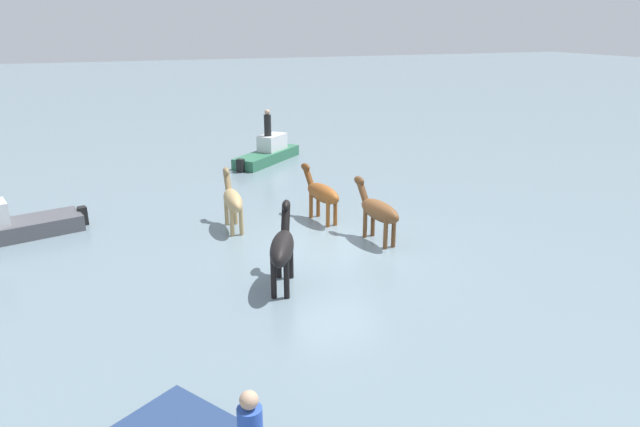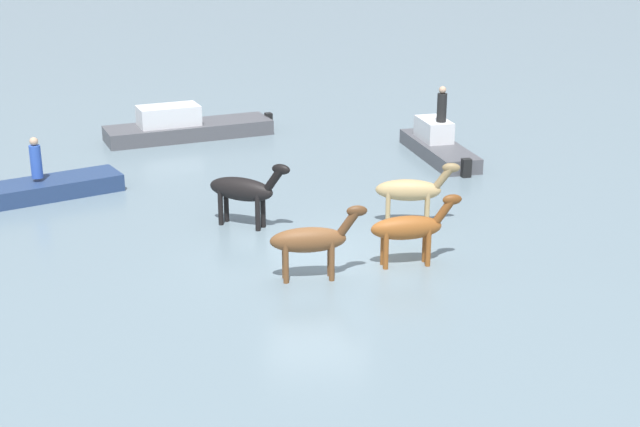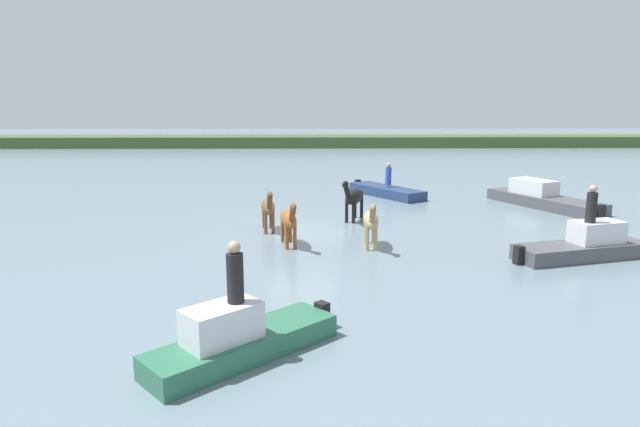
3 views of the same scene
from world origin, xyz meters
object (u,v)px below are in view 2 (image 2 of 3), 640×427
object	(u,v)px
horse_mid_herd	(244,190)
person_spotter_bow	(36,159)
horse_gray_outer	(312,240)
horse_chestnut_trailing	(410,228)
boat_skiff_near	(438,148)
boat_tender_starboard	(36,193)
boat_motor_center	(185,129)
horse_dun_straggler	(411,190)
person_watcher_seated	(442,105)

from	to	relation	value
horse_mid_herd	person_spotter_bow	xyz separation A→B (m)	(2.34, 6.16, 0.14)
horse_gray_outer	horse_chestnut_trailing	size ratio (longest dim) A/B	1.02
boat_skiff_near	horse_chestnut_trailing	bearing A→B (deg)	154.72
horse_chestnut_trailing	boat_tender_starboard	bearing A→B (deg)	143.88
horse_gray_outer	horse_mid_herd	distance (m)	3.90
boat_tender_starboard	boat_motor_center	size ratio (longest dim) A/B	0.77
horse_dun_straggler	boat_motor_center	distance (m)	11.70
boat_tender_starboard	person_watcher_seated	world-z (taller)	person_watcher_seated
horse_gray_outer	boat_skiff_near	distance (m)	11.06
horse_gray_outer	horse_chestnut_trailing	distance (m)	2.41
horse_gray_outer	horse_dun_straggler	size ratio (longest dim) A/B	1.01
boat_skiff_near	person_watcher_seated	bearing A→B (deg)	-63.01
horse_chestnut_trailing	boat_motor_center	world-z (taller)	horse_chestnut_trailing
horse_mid_herd	person_spotter_bow	bearing A→B (deg)	-177.65
person_spotter_bow	person_watcher_seated	bearing A→B (deg)	-69.06
horse_chestnut_trailing	boat_tender_starboard	size ratio (longest dim) A/B	0.46
boat_motor_center	person_spotter_bow	distance (m)	7.66
horse_chestnut_trailing	person_watcher_seated	bearing A→B (deg)	68.24
horse_dun_straggler	horse_mid_herd	bearing A→B (deg)	-173.88
horse_mid_herd	boat_motor_center	bearing A→B (deg)	131.27
horse_mid_herd	person_watcher_seated	world-z (taller)	person_watcher_seated
horse_gray_outer	boat_tender_starboard	world-z (taller)	horse_gray_outer
horse_chestnut_trailing	person_spotter_bow	world-z (taller)	person_spotter_bow
horse_mid_herd	person_spotter_bow	distance (m)	6.59
boat_motor_center	horse_dun_straggler	bearing A→B (deg)	105.21
horse_chestnut_trailing	horse_dun_straggler	world-z (taller)	horse_dun_straggler
horse_dun_straggler	person_watcher_seated	bearing A→B (deg)	80.23
horse_gray_outer	horse_chestnut_trailing	world-z (taller)	horse_gray_outer
boat_skiff_near	person_spotter_bow	xyz separation A→B (m)	(-4.54, 11.96, 0.83)
boat_tender_starboard	person_watcher_seated	distance (m)	13.07
person_spotter_bow	horse_chestnut_trailing	bearing A→B (deg)	-115.57
horse_chestnut_trailing	boat_tender_starboard	world-z (taller)	horse_chestnut_trailing
horse_mid_herd	boat_tender_starboard	world-z (taller)	horse_mid_herd
horse_dun_straggler	horse_chestnut_trailing	bearing A→B (deg)	-92.30
horse_chestnut_trailing	boat_motor_center	distance (m)	13.84
horse_chestnut_trailing	horse_dun_straggler	xyz separation A→B (m)	(2.80, -0.26, 0.01)
boat_tender_starboard	horse_mid_herd	bearing A→B (deg)	-52.75
horse_gray_outer	horse_mid_herd	xyz separation A→B (m)	(3.43, 1.84, 0.06)
boat_skiff_near	boat_motor_center	size ratio (longest dim) A/B	0.77
boat_skiff_near	person_watcher_seated	size ratio (longest dim) A/B	3.93
horse_gray_outer	horse_mid_herd	size ratio (longest dim) A/B	0.96
boat_tender_starboard	person_spotter_bow	world-z (taller)	person_spotter_bow
horse_gray_outer	boat_skiff_near	bearing A→B (deg)	60.56
horse_dun_straggler	person_spotter_bow	xyz separation A→B (m)	(2.10, 10.51, 0.20)
horse_gray_outer	boat_motor_center	world-z (taller)	horse_gray_outer
boat_motor_center	person_spotter_bow	bearing A→B (deg)	41.78
boat_tender_starboard	horse_gray_outer	bearing A→B (deg)	-68.09
horse_dun_straggler	boat_motor_center	size ratio (longest dim) A/B	0.36
horse_gray_outer	boat_motor_center	distance (m)	13.64
horse_chestnut_trailing	boat_skiff_near	bearing A→B (deg)	68.62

